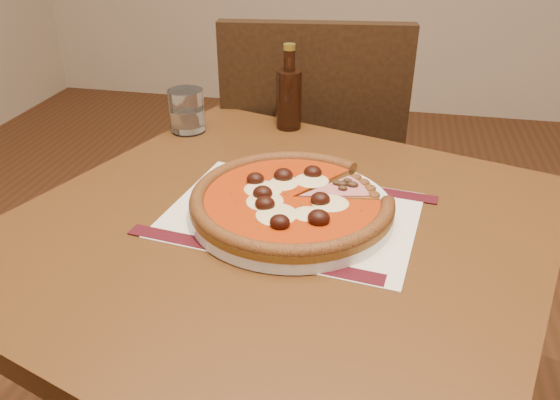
% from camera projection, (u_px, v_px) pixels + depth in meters
% --- Properties ---
extents(table, '(1.01, 1.01, 0.75)m').
position_uv_depth(table, '(278.00, 274.00, 0.91)').
color(table, '#5B3715').
rests_on(table, ground).
extents(chair_far, '(0.50, 0.50, 0.95)m').
position_uv_depth(chair_far, '(313.00, 165.00, 1.52)').
color(chair_far, black).
rests_on(chair_far, ground).
extents(placemat, '(0.43, 0.33, 0.00)m').
position_uv_depth(placemat, '(292.00, 215.00, 0.88)').
color(placemat, white).
rests_on(placemat, table).
extents(plate, '(0.32, 0.32, 0.02)m').
position_uv_depth(plate, '(292.00, 209.00, 0.88)').
color(plate, white).
rests_on(plate, placemat).
extents(pizza, '(0.33, 0.33, 0.04)m').
position_uv_depth(pizza, '(292.00, 198.00, 0.87)').
color(pizza, '#936123').
rests_on(pizza, plate).
extents(ham_slice, '(0.13, 0.10, 0.02)m').
position_uv_depth(ham_slice, '(342.00, 188.00, 0.90)').
color(ham_slice, '#936123').
rests_on(ham_slice, plate).
extents(water_glass, '(0.10, 0.10, 0.09)m').
position_uv_depth(water_glass, '(187.00, 111.00, 1.17)').
color(water_glass, white).
rests_on(water_glass, table).
extents(bottle, '(0.05, 0.05, 0.18)m').
position_uv_depth(bottle, '(289.00, 96.00, 1.18)').
color(bottle, black).
rests_on(bottle, table).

